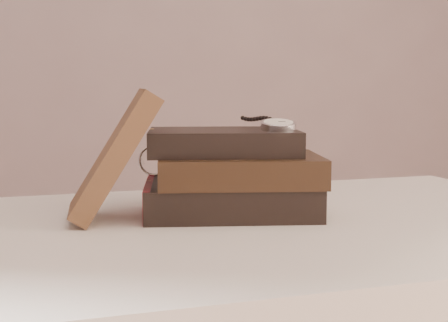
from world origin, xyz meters
name	(u,v)px	position (x,y,z in m)	size (l,w,h in m)	color
table	(247,289)	(0.00, 0.35, 0.66)	(1.00, 0.60, 0.75)	silver
book_stack	(232,175)	(0.00, 0.41, 0.81)	(0.27, 0.22, 0.12)	black
journal	(115,155)	(-0.16, 0.42, 0.84)	(0.03, 0.12, 0.19)	#402818
pocket_watch	(276,124)	(0.05, 0.38, 0.88)	(0.06, 0.15, 0.02)	silver
eyeglasses	(171,160)	(-0.07, 0.50, 0.82)	(0.12, 0.13, 0.05)	silver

